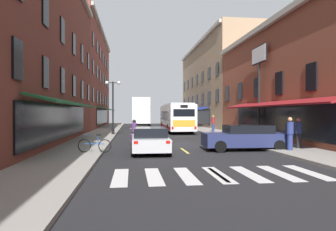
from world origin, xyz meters
TOP-DOWN VIEW (x-y plane):
  - ground_plane at (0.00, 0.00)m, footprint 34.80×80.00m
  - lane_centre_dashes at (0.00, -0.25)m, footprint 0.14×73.90m
  - crosswalk_near at (0.00, -10.00)m, footprint 7.10×2.80m
  - sidewalk_left at (-5.90, 0.00)m, footprint 3.00×80.00m
  - sidewalk_right at (5.90, 0.00)m, footprint 3.00×80.00m
  - storefront_row_left at (-11.38, 1.89)m, footprint 9.44×79.90m
  - billboard_sign at (7.05, 2.63)m, footprint 0.40×2.62m
  - transit_bus at (2.02, 13.43)m, footprint 2.71×11.09m
  - box_truck at (-1.59, 22.94)m, footprint 2.62×7.31m
  - sedan_near at (-1.40, 33.39)m, footprint 1.98×4.48m
  - sedan_mid at (-1.98, -3.93)m, footprint 2.00×4.60m
  - sedan_far at (3.45, -3.71)m, footprint 4.72×2.06m
  - motorcycle_rider at (-2.77, 0.73)m, footprint 0.62×2.07m
  - bicycle_near at (-4.77, -4.71)m, footprint 1.69×0.52m
  - pedestrian_near at (5.42, -4.96)m, footprint 0.37×0.52m
  - pedestrian_mid at (6.37, -4.18)m, footprint 0.36×0.36m
  - pedestrian_far at (5.50, 10.41)m, footprint 0.36×0.36m
  - street_lamp_twin at (-4.68, 8.36)m, footprint 1.42×0.32m

SIDE VIEW (x-z plane):
  - ground_plane at x=0.00m, z-range -0.10..0.00m
  - lane_centre_dashes at x=0.00m, z-range 0.00..0.01m
  - crosswalk_near at x=0.00m, z-range 0.00..0.01m
  - sidewalk_left at x=-5.90m, z-range 0.00..0.14m
  - sidewalk_right at x=5.90m, z-range 0.00..0.14m
  - bicycle_near at x=-4.77m, z-range 0.05..0.96m
  - sedan_near at x=-1.40m, z-range 0.03..1.28m
  - sedan_mid at x=-1.98m, z-range 0.02..1.35m
  - motorcycle_rider at x=-2.77m, z-range -0.12..1.54m
  - sedan_far at x=3.45m, z-range 0.02..1.45m
  - pedestrian_mid at x=6.37m, z-range 0.16..1.85m
  - pedestrian_far at x=5.50m, z-range 0.17..1.90m
  - pedestrian_near at x=5.42m, z-range 0.19..1.94m
  - transit_bus at x=2.02m, z-range 0.08..3.18m
  - box_truck at x=-1.59m, z-range 0.01..4.22m
  - street_lamp_twin at x=-4.68m, z-range 0.42..5.37m
  - billboard_sign at x=7.05m, z-range 1.95..9.21m
  - storefront_row_left at x=-11.38m, z-range -0.69..13.83m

